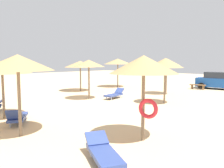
# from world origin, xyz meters

# --- Properties ---
(ground_plane) EXTENTS (80.00, 80.00, 0.00)m
(ground_plane) POSITION_xyz_m (0.00, 0.00, 0.00)
(ground_plane) COLOR #DBBA8C
(parasol_0) EXTENTS (2.61, 2.61, 3.04)m
(parasol_0) POSITION_xyz_m (2.97, -4.70, 2.73)
(parasol_0) COLOR #75604C
(parasol_0) RESTS_ON ground
(parasol_1) EXTENTS (2.79, 2.79, 2.68)m
(parasol_1) POSITION_xyz_m (-0.23, -4.19, 2.43)
(parasol_1) COLOR #75604C
(parasol_1) RESTS_ON ground
(parasol_2) EXTENTS (2.35, 2.35, 2.90)m
(parasol_2) POSITION_xyz_m (-1.68, 2.28, 2.62)
(parasol_2) COLOR #75604C
(parasol_2) RESTS_ON ground
(parasol_3) EXTENTS (2.37, 2.37, 2.99)m
(parasol_3) POSITION_xyz_m (6.46, -1.81, 2.64)
(parasol_3) COLOR #75604C
(parasol_3) RESTS_ON ground
(parasol_4) EXTENTS (2.26, 2.26, 3.04)m
(parasol_4) POSITION_xyz_m (0.91, 8.50, 2.72)
(parasol_4) COLOR #75604C
(parasol_4) RESTS_ON ground
(parasol_5) EXTENTS (2.95, 2.95, 2.82)m
(parasol_5) POSITION_xyz_m (-5.78, 4.55, 2.52)
(parasol_5) COLOR #75604C
(parasol_5) RESTS_ON ground
(parasol_6) EXTENTS (3.03, 3.03, 3.07)m
(parasol_6) POSITION_xyz_m (-5.72, 9.48, 2.76)
(parasol_6) COLOR #75604C
(parasol_6) RESTS_ON ground
(parasol_7) EXTENTS (2.35, 2.35, 2.99)m
(parasol_7) POSITION_xyz_m (3.17, 4.73, 2.67)
(parasol_7) COLOR #75604C
(parasol_7) RESTS_ON ground
(lounger_0) EXTENTS (1.91, 1.52, 0.80)m
(lounger_0) POSITION_xyz_m (1.25, -4.12, 0.32)
(lounger_0) COLOR #33478C
(lounger_0) RESTS_ON ground
(lounger_2) EXTENTS (0.98, 1.97, 0.72)m
(lounger_2) POSITION_xyz_m (-0.62, 3.88, 0.32)
(lounger_2) COLOR #33478C
(lounger_2) RESTS_ON ground
(lounger_3) EXTENTS (2.00, 1.40, 0.62)m
(lounger_3) POSITION_xyz_m (6.77, -3.98, 0.31)
(lounger_3) COLOR #33478C
(lounger_3) RESTS_ON ground
(bench_0) EXTENTS (1.55, 0.66, 0.49)m
(bench_0) POSITION_xyz_m (1.28, 13.68, 0.35)
(bench_0) COLOR brown
(bench_0) RESTS_ON ground
(parked_car) EXTENTS (4.22, 2.48, 1.72)m
(parked_car) POSITION_xyz_m (2.55, 15.32, 0.82)
(parked_car) COLOR #194C9E
(parked_car) RESTS_ON ground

